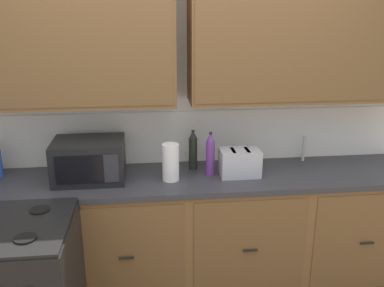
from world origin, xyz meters
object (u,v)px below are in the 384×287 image
toaster (240,163)px  bottle_violet (210,154)px  bottle_dark (193,150)px  microwave (89,160)px  paper_towel_roll (171,162)px

toaster → bottle_violet: size_ratio=0.88×
bottle_dark → microwave: bearing=-171.1°
toaster → paper_towel_roll: 0.49m
microwave → bottle_violet: size_ratio=1.52×
microwave → bottle_dark: bottle_dark is taller
bottle_violet → paper_towel_roll: bearing=-167.6°
paper_towel_roll → bottle_dark: size_ratio=0.87×
paper_towel_roll → bottle_violet: size_ratio=0.82×
bottle_violet → microwave: bearing=178.9°
paper_towel_roll → bottle_violet: bearing=12.4°
microwave → paper_towel_roll: 0.56m
toaster → paper_towel_roll: (-0.49, -0.03, 0.03)m
bottle_dark → bottle_violet: bearing=-50.2°
microwave → paper_towel_roll: microwave is taller
microwave → paper_towel_roll: (0.56, -0.08, -0.01)m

